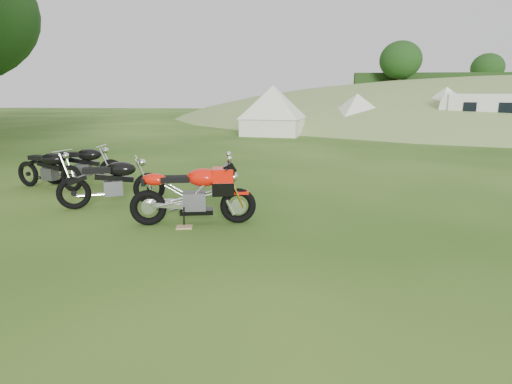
# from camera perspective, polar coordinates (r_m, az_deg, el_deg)

# --- Properties ---
(ground) EXTENTS (120.00, 120.00, 0.00)m
(ground) POSITION_cam_1_polar(r_m,az_deg,el_deg) (6.14, 0.35, -9.32)
(ground) COLOR #163E0D
(ground) RESTS_ON ground
(sport_motorcycle) EXTENTS (2.22, 0.94, 1.30)m
(sport_motorcycle) POSITION_cam_1_polar(r_m,az_deg,el_deg) (7.77, -8.41, 0.35)
(sport_motorcycle) COLOR red
(sport_motorcycle) RESTS_ON ground
(plywood_board) EXTENTS (0.32, 0.27, 0.02)m
(plywood_board) POSITION_cam_1_polar(r_m,az_deg,el_deg) (7.74, -9.54, -4.63)
(plywood_board) COLOR tan
(plywood_board) RESTS_ON ground
(vintage_moto_a) EXTENTS (2.11, 1.32, 1.10)m
(vintage_moto_a) POSITION_cam_1_polar(r_m,az_deg,el_deg) (9.40, -18.68, 1.42)
(vintage_moto_a) COLOR black
(vintage_moto_a) RESTS_ON ground
(vintage_moto_b) EXTENTS (2.08, 1.05, 1.07)m
(vintage_moto_b) POSITION_cam_1_polar(r_m,az_deg,el_deg) (11.72, -25.94, 2.90)
(vintage_moto_b) COLOR black
(vintage_moto_b) RESTS_ON ground
(vintage_moto_c) EXTENTS (2.12, 0.61, 1.10)m
(vintage_moto_c) POSITION_cam_1_polar(r_m,az_deg,el_deg) (11.94, -22.14, 3.50)
(vintage_moto_c) COLOR black
(vintage_moto_c) RESTS_ON ground
(tent_left) EXTENTS (3.58, 3.58, 2.70)m
(tent_left) POSITION_cam_1_polar(r_m,az_deg,el_deg) (24.53, 2.31, 10.77)
(tent_left) COLOR silver
(tent_left) RESTS_ON ground
(tent_mid) EXTENTS (3.50, 3.50, 2.42)m
(tent_mid) POSITION_cam_1_polar(r_m,az_deg,el_deg) (27.51, 13.26, 10.40)
(tent_mid) COLOR silver
(tent_mid) RESTS_ON ground
(tent_right) EXTENTS (3.96, 3.96, 2.67)m
(tent_right) POSITION_cam_1_polar(r_m,az_deg,el_deg) (28.49, 23.87, 9.97)
(tent_right) COLOR white
(tent_right) RESTS_ON ground
(caravan) EXTENTS (5.47, 4.07, 2.34)m
(caravan) POSITION_cam_1_polar(r_m,az_deg,el_deg) (26.60, 28.74, 8.99)
(caravan) COLOR white
(caravan) RESTS_ON ground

